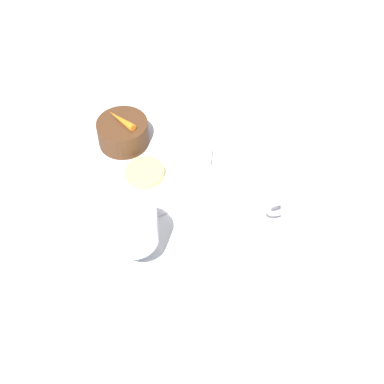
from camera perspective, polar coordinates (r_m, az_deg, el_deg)
The scene contains 10 objects.
ground_plane at distance 0.83m, azimuth -5.13°, elevation 1.92°, with size 3.00×3.00×0.00m, color white.
dinner_plate at distance 0.86m, azimuth -6.56°, elevation 4.10°, with size 0.26×0.26×0.01m.
saucer at distance 0.79m, azimuth 12.52°, elevation -2.52°, with size 0.15×0.15×0.01m.
coffee_cup at distance 0.76m, azimuth 12.89°, elevation -0.97°, with size 0.12×0.09×0.06m.
spoon at distance 0.77m, azimuth 9.24°, elevation -2.65°, with size 0.07×0.11×0.00m.
wine_glass at distance 0.68m, azimuth -6.24°, elevation -4.09°, with size 0.07×0.07×0.11m.
fork at distance 0.86m, azimuth 6.44°, elevation 3.58°, with size 0.06×0.18×0.01m.
dessert_cake at distance 0.85m, azimuth -7.36°, elevation 6.30°, with size 0.08×0.08×0.04m.
carrot_garnish at distance 0.83m, azimuth -7.55°, elevation 7.63°, with size 0.04×0.05×0.01m.
pineapple_slice at distance 0.81m, azimuth -5.06°, elevation 2.10°, with size 0.06×0.06×0.01m.
Camera 1 is at (0.05, 0.55, 0.63)m, focal length 50.00 mm.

